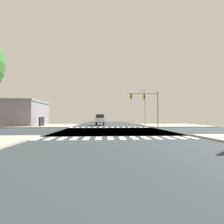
# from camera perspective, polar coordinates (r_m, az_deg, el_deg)

# --- Properties ---
(ground) EXTENTS (90.00, 90.00, 0.05)m
(ground) POSITION_cam_1_polar(r_m,az_deg,el_deg) (21.10, 0.57, -6.68)
(ground) COLOR #2C3338
(sidewalk_corner_ne) EXTENTS (12.00, 12.00, 0.14)m
(sidewalk_corner_ne) POSITION_cam_1_polar(r_m,az_deg,el_deg) (36.03, 20.37, -4.39)
(sidewalk_corner_ne) COLOR #A09B91
(sidewalk_corner_ne) RESTS_ON ground
(sidewalk_corner_nw) EXTENTS (12.00, 12.00, 0.14)m
(sidewalk_corner_nw) POSITION_cam_1_polar(r_m,az_deg,el_deg) (34.99, -22.68, -4.45)
(sidewalk_corner_nw) COLOR #A4998F
(sidewalk_corner_nw) RESTS_ON ground
(crosswalk_near) EXTENTS (13.50, 2.00, 0.01)m
(crosswalk_near) POSITION_cam_1_polar(r_m,az_deg,el_deg) (13.84, 1.58, -9.13)
(crosswalk_near) COLOR white
(crosswalk_near) RESTS_ON ground
(crosswalk_far) EXTENTS (13.50, 2.00, 0.01)m
(crosswalk_far) POSITION_cam_1_polar(r_m,az_deg,el_deg) (28.35, -0.93, -5.37)
(crosswalk_far) COLOR white
(crosswalk_far) RESTS_ON ground
(traffic_signal_mast) EXTENTS (5.61, 0.55, 6.40)m
(traffic_signal_mast) POSITION_cam_1_polar(r_m,az_deg,el_deg) (29.79, 11.87, 3.87)
(traffic_signal_mast) COLOR gray
(traffic_signal_mast) RESTS_ON ground
(street_lamp) EXTENTS (1.78, 0.32, 7.88)m
(street_lamp) POSITION_cam_1_polar(r_m,az_deg,el_deg) (37.64, 11.17, 2.74)
(street_lamp) COLOR gray
(street_lamp) RESTS_ON ground
(bank_building) EXTENTS (12.69, 10.07, 5.17)m
(bank_building) POSITION_cam_1_polar(r_m,az_deg,el_deg) (39.36, -31.06, -0.35)
(bank_building) COLOR gray
(bank_building) RESTS_ON ground
(suv_farside_2) EXTENTS (1.96, 4.60, 2.34)m
(suv_farside_2) POSITION_cam_1_polar(r_m,az_deg,el_deg) (35.29, -4.23, -2.41)
(suv_farside_2) COLOR black
(suv_farside_2) RESTS_ON ground
(suv_crossing_3) EXTENTS (1.96, 4.60, 2.34)m
(suv_crossing_3) POSITION_cam_1_polar(r_m,az_deg,el_deg) (55.19, -3.89, -2.19)
(suv_crossing_3) COLOR black
(suv_crossing_3) RESTS_ON ground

